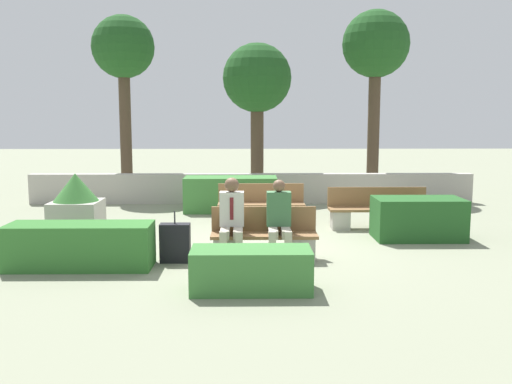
{
  "coord_description": "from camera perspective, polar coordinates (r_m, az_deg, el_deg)",
  "views": [
    {
      "loc": [
        -0.1,
        -9.78,
        2.27
      ],
      "look_at": [
        0.05,
        0.5,
        0.9
      ],
      "focal_mm": 40.0,
      "sensor_mm": 36.0,
      "label": 1
    }
  ],
  "objects": [
    {
      "name": "tree_center_left",
      "position": [
        16.5,
        0.11,
        11.02
      ],
      "size": [
        1.96,
        1.96,
        4.33
      ],
      "color": "#473828",
      "rests_on": "ground_plane"
    },
    {
      "name": "person_seated_man",
      "position": [
        8.88,
        -2.45,
        -2.43
      ],
      "size": [
        0.38,
        0.63,
        1.32
      ],
      "color": "#B2A893",
      "rests_on": "ground_plane"
    },
    {
      "name": "planter_corner_left",
      "position": [
        10.54,
        -17.51,
        -1.77
      ],
      "size": [
        0.84,
        0.84,
        1.28
      ],
      "color": "#ADA89E",
      "rests_on": "ground_plane"
    },
    {
      "name": "hedge_block_near_right",
      "position": [
        11.01,
        15.89,
        -2.57
      ],
      "size": [
        1.62,
        0.9,
        0.77
      ],
      "color": "#235623",
      "rests_on": "ground_plane"
    },
    {
      "name": "hedge_block_mid_left",
      "position": [
        8.99,
        -17.17,
        -5.17
      ],
      "size": [
        2.15,
        0.71,
        0.68
      ],
      "color": "#33702D",
      "rests_on": "ground_plane"
    },
    {
      "name": "suitcase",
      "position": [
        9.03,
        -8.09,
        -5.06
      ],
      "size": [
        0.47,
        0.22,
        0.81
      ],
      "color": "black",
      "rests_on": "ground_plane"
    },
    {
      "name": "tree_center_right",
      "position": [
        16.81,
        11.88,
        13.81
      ],
      "size": [
        1.88,
        1.88,
        5.22
      ],
      "color": "#473828",
      "rests_on": "ground_plane"
    },
    {
      "name": "perimeter_wall",
      "position": [
        14.94,
        -0.43,
        0.36
      ],
      "size": [
        11.56,
        0.3,
        0.78
      ],
      "color": "#ADA89E",
      "rests_on": "ground_plane"
    },
    {
      "name": "bench_front",
      "position": [
        9.09,
        0.81,
        -4.88
      ],
      "size": [
        1.69,
        0.48,
        0.82
      ],
      "color": "brown",
      "rests_on": "ground_plane"
    },
    {
      "name": "tree_leftmost",
      "position": [
        16.87,
        -13.13,
        13.42
      ],
      "size": [
        1.76,
        1.76,
        5.08
      ],
      "color": "#473828",
      "rests_on": "ground_plane"
    },
    {
      "name": "hedge_block_mid_right",
      "position": [
        7.51,
        -0.49,
        -7.79
      ],
      "size": [
        1.57,
        0.68,
        0.56
      ],
      "color": "#3D7A38",
      "rests_on": "ground_plane"
    },
    {
      "name": "ground_plane",
      "position": [
        10.04,
        -0.22,
        -5.48
      ],
      "size": [
        60.0,
        60.0,
        0.0
      ],
      "primitive_type": "plane",
      "color": "gray"
    },
    {
      "name": "bench_right_side",
      "position": [
        12.21,
        0.53,
        -1.63
      ],
      "size": [
        1.85,
        0.49,
        0.82
      ],
      "rotation": [
        0.0,
        0.0,
        -0.03
      ],
      "color": "brown",
      "rests_on": "ground_plane"
    },
    {
      "name": "bench_left_side",
      "position": [
        11.86,
        12.14,
        -2.04
      ],
      "size": [
        2.03,
        0.48,
        0.82
      ],
      "rotation": [
        0.0,
        0.0,
        0.12
      ],
      "color": "brown",
      "rests_on": "ground_plane"
    },
    {
      "name": "person_seated_woman",
      "position": [
        8.89,
        2.33,
        -2.6
      ],
      "size": [
        0.38,
        0.63,
        1.29
      ],
      "color": "#B2A893",
      "rests_on": "ground_plane"
    },
    {
      "name": "hedge_block_near_left",
      "position": [
        13.64,
        -2.55,
        -0.22
      ],
      "size": [
        2.2,
        0.85,
        0.83
      ],
      "color": "#3D7A38",
      "rests_on": "ground_plane"
    }
  ]
}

